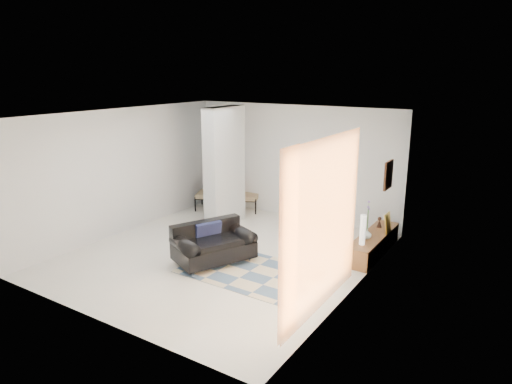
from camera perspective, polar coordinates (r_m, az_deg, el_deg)
The scene contains 17 objects.
floor at distance 9.29m, azimuth -4.15°, elevation -7.82°, with size 6.00×6.00×0.00m, color white.
ceiling at distance 8.61m, azimuth -4.50°, elevation 9.65°, with size 6.00×6.00×0.00m, color white.
wall_back at distance 11.33m, azimuth 4.77°, elevation 3.74°, with size 6.00×6.00×0.00m, color silver.
wall_front at distance 6.79m, azimuth -19.64°, elevation -4.74°, with size 6.00×6.00×0.00m, color silver.
wall_left at distance 10.68m, azimuth -16.27°, elevation 2.51°, with size 6.00×6.00×0.00m, color silver.
wall_right at distance 7.58m, azimuth 12.62°, elevation -2.18°, with size 6.00×6.00×0.00m, color silver.
partition_column at distance 10.73m, azimuth -3.95°, elevation 3.14°, with size 0.35×1.20×2.80m, color #B1B6B9.
hallway_door at distance 12.46m, azimuth -3.93°, elevation 3.00°, with size 0.85×0.06×2.04m, color silver.
curtain at distance 6.57m, azimuth 8.53°, elevation -4.18°, with size 2.55×2.55×0.00m, color #FF9043.
wall_art at distance 9.10m, azimuth 16.22°, elevation 2.05°, with size 0.04×0.45×0.55m, color #3A1E10.
media_console at distance 9.57m, azimuth 14.45°, elevation -6.26°, with size 0.45×2.01×0.80m.
loveseat at distance 8.86m, azimuth -5.47°, elevation -6.49°, with size 1.40×1.70×0.76m.
daybed at distance 12.15m, azimuth -3.66°, elevation -0.21°, with size 1.77×1.28×0.77m.
area_rug at distance 8.53m, azimuth -0.75°, elevation -9.89°, with size 2.44×1.62×0.01m, color #C3B595.
cylinder_lamp at distance 8.83m, azimuth 13.20°, elevation -4.62°, with size 0.11×0.11×0.58m, color white.
bronze_figurine at distance 9.91m, azimuth 15.17°, elevation -3.66°, with size 0.11×0.11×0.23m, color #311D15, non-canonical shape.
vase at distance 9.21m, azimuth 13.68°, elevation -5.10°, with size 0.19×0.19×0.20m, color white.
Camera 1 is at (5.14, -6.86, 3.58)m, focal length 32.00 mm.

